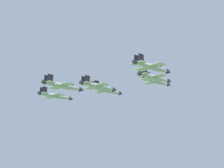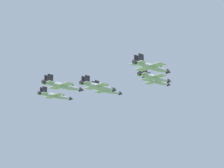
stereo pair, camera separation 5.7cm
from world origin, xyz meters
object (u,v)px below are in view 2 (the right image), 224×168
(jet_left_wingman, at_px, (106,90))
(jet_right_wingman, at_px, (155,77))
(jet_slot_rear, at_px, (98,86))
(jet_right_outer, at_px, (152,67))
(jet_left_outer, at_px, (56,96))
(jet_lead, at_px, (157,81))
(jet_trailing, at_px, (63,86))

(jet_left_wingman, height_order, jet_right_wingman, jet_left_wingman)
(jet_slot_rear, bearing_deg, jet_right_outer, -90.37)
(jet_slot_rear, bearing_deg, jet_left_outer, 89.63)
(jet_right_outer, height_order, jet_slot_rear, jet_right_outer)
(jet_lead, distance_m, jet_left_wingman, 21.57)
(jet_right_wingman, distance_m, jet_right_outer, 21.32)
(jet_right_wingman, height_order, jet_trailing, jet_right_wingman)
(jet_slot_rear, bearing_deg, jet_left_wingman, 39.99)
(jet_left_outer, xyz_separation_m, jet_trailing, (20.49, -24.39, -3.82))
(jet_lead, distance_m, jet_left_outer, 42.90)
(jet_right_wingman, bearing_deg, jet_left_wingman, 91.11)
(jet_right_wingman, bearing_deg, jet_left_outer, 112.52)
(jet_left_outer, bearing_deg, jet_right_outer, -89.05)
(jet_right_wingman, height_order, jet_right_outer, jet_right_wingman)
(jet_left_wingman, relative_size, jet_right_wingman, 1.04)
(jet_lead, bearing_deg, jet_left_wingman, 138.90)
(jet_left_outer, relative_size, jet_slot_rear, 0.97)
(jet_left_wingman, distance_m, jet_slot_rear, 21.52)
(jet_right_outer, height_order, jet_trailing, jet_right_outer)
(jet_right_wingman, distance_m, jet_left_outer, 44.31)
(jet_slot_rear, height_order, jet_trailing, jet_slot_rear)
(jet_trailing, bearing_deg, jet_right_wingman, -23.21)
(jet_lead, height_order, jet_left_wingman, jet_lead)
(jet_slot_rear, bearing_deg, jet_right_wingman, -40.74)
(jet_left_wingman, relative_size, jet_trailing, 1.02)
(jet_lead, xyz_separation_m, jet_slot_rear, (-10.78, -30.45, -7.71))
(jet_right_outer, relative_size, jet_trailing, 1.02)
(jet_left_outer, bearing_deg, jet_slot_rear, -89.05)
(jet_right_wingman, distance_m, jet_slot_rear, 21.50)
(jet_left_outer, bearing_deg, jet_right_wingman, -67.64)
(jet_right_outer, distance_m, jet_slot_rear, 27.49)
(jet_right_wingman, relative_size, jet_slot_rear, 0.98)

